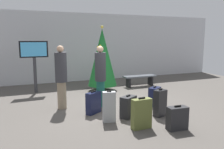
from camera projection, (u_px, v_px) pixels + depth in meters
ground_plane at (116, 106)px, 7.09m from camera, size 16.00×16.00×0.00m
back_wall at (79, 47)px, 11.19m from camera, size 16.00×0.20×3.37m
holiday_tree at (102, 57)px, 9.03m from camera, size 1.18×1.18×2.64m
flight_info_kiosk at (34, 56)px, 8.68m from camera, size 1.06×0.13×2.03m
waiting_bench at (140, 78)px, 10.06m from camera, size 1.51×0.44×0.48m
traveller_0 at (61, 76)px, 6.72m from camera, size 0.48×0.48×1.92m
traveller_1 at (100, 75)px, 6.93m from camera, size 0.46×0.46×1.90m
suitcase_0 at (160, 103)px, 6.15m from camera, size 0.39×0.30×0.78m
suitcase_1 at (177, 118)px, 5.24m from camera, size 0.49×0.27×0.59m
suitcase_2 at (141, 114)px, 5.29m from camera, size 0.49×0.19×0.77m
suitcase_3 at (109, 107)px, 5.71m from camera, size 0.36×0.24×0.83m
suitcase_4 at (128, 107)px, 6.06m from camera, size 0.52×0.46×0.62m
suitcase_5 at (94, 103)px, 6.38m from camera, size 0.51×0.43×0.66m
suitcase_6 at (155, 96)px, 7.15m from camera, size 0.51×0.45×0.63m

